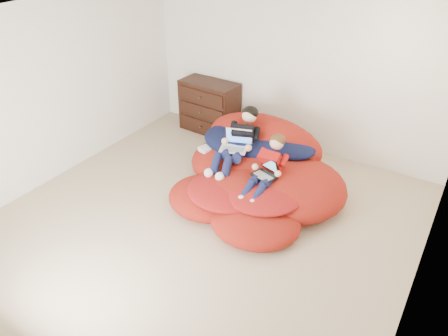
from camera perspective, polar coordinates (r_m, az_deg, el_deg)
room_shell at (r=5.53m, az=-2.49°, el=-5.08°), size 5.10×5.10×2.77m
dresser at (r=7.72m, az=-1.93°, el=8.00°), size 1.03×0.60×0.90m
beanbag_pile at (r=6.13m, az=4.32°, el=-0.70°), size 2.45×2.42×0.90m
cream_pillow at (r=6.83m, az=3.95°, el=6.28°), size 0.43×0.28×0.28m
older_boy at (r=6.14m, az=2.00°, el=3.89°), size 0.42×1.14×0.69m
younger_boy at (r=5.67m, az=5.79°, el=0.37°), size 0.28×0.96×0.63m
laptop_white at (r=6.09m, az=1.57°, el=3.24°), size 0.43×0.42×0.27m
laptop_black at (r=5.65m, az=5.50°, el=-0.33°), size 0.36×0.37×0.22m
power_adapter at (r=6.40m, az=-2.34°, el=2.47°), size 0.23×0.23×0.07m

